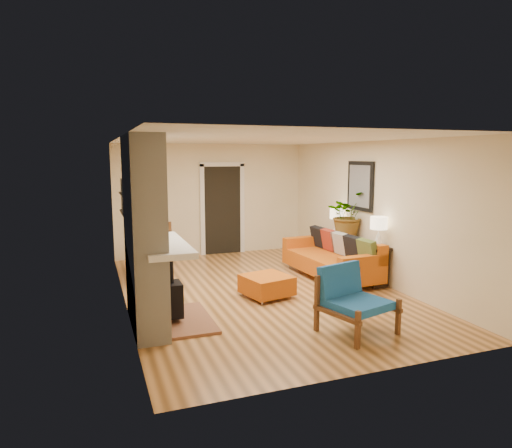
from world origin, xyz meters
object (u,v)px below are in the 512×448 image
Objects in this scene: blue_chair at (351,296)px; houseplant at (348,214)px; sofa at (334,257)px; dining_table at (155,244)px; lamp_far at (337,218)px; lamp_near at (379,228)px; console_table at (355,247)px; ottoman at (267,285)px.

blue_chair is 1.12× the size of houseplant.
dining_table reaches higher than sofa.
lamp_far is at bearing 88.63° from houseplant.
dining_table is 3.56× the size of lamp_far.
blue_chair is 2.33m from lamp_near.
sofa is 2.46× the size of houseplant.
lamp_far is (1.56, 3.08, 0.59)m from blue_chair.
lamp_near is 1.45m from lamp_far.
houseplant is (3.63, -0.93, 0.52)m from dining_table.
sofa is 3.45m from dining_table.
dining_table is at bearing 161.00° from sofa.
dining_table is 1.04× the size of console_table.
lamp_near is at bearing -2.93° from ottoman.
lamp_near reaches higher than sofa.
dining_table is 3.70m from lamp_far.
lamp_far reaches higher than console_table.
lamp_near and lamp_far have the same top height.
lamp_near is (0.00, -0.72, 0.49)m from console_table.
console_table is at bearing -17.07° from sofa.
lamp_far reaches higher than dining_table.
houseplant is at bearing 90.56° from lamp_near.
console_table is at bearing -90.00° from lamp_far.
dining_table is at bearing 171.98° from lamp_far.
lamp_far is at bearing 90.00° from console_table.
blue_chair reaches higher than sofa.
console_table is (3.64, -1.24, -0.09)m from dining_table.
ottoman is 1.84m from blue_chair.
dining_table is 3.85m from console_table.
sofa is 0.99m from lamp_far.
console_table is 3.43× the size of lamp_near.
dining_table is at bearing 161.21° from console_table.
sofa reaches higher than console_table.
console_table is at bearing 56.57° from blue_chair.
ottoman is at bearing 177.07° from lamp_near.
sofa is 4.19× the size of lamp_far.
lamp_near reaches higher than dining_table.
lamp_near is at bearing 46.40° from blue_chair.
lamp_far is (2.08, 1.34, 0.85)m from ottoman.
console_table is 0.87m from lamp_near.
lamp_near is 0.59× the size of houseplant.
ottoman is 2.20m from console_table.
houseplant is at bearing 25.80° from sofa.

